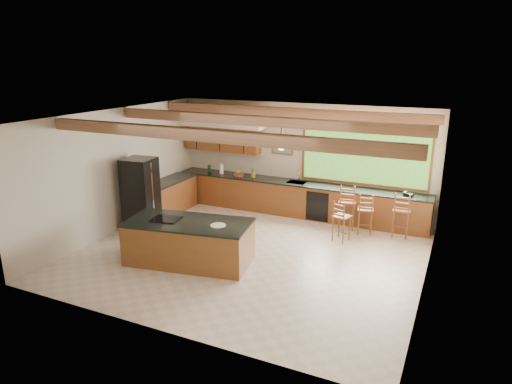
% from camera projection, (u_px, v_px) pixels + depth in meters
% --- Properties ---
extents(ground, '(7.20, 7.20, 0.00)m').
position_uv_depth(ground, '(250.00, 254.00, 10.03)').
color(ground, beige).
rests_on(ground, ground).
extents(room_shell, '(7.27, 6.54, 3.02)m').
position_uv_depth(room_shell, '(256.00, 149.00, 10.05)').
color(room_shell, beige).
rests_on(room_shell, ground).
extents(counter_run, '(7.12, 3.10, 1.22)m').
position_uv_depth(counter_run, '(263.00, 198.00, 12.43)').
color(counter_run, brown).
rests_on(counter_run, ground).
extents(island, '(2.75, 1.64, 0.92)m').
position_uv_depth(island, '(189.00, 242.00, 9.53)').
color(island, brown).
rests_on(island, ground).
extents(refrigerator, '(0.78, 0.77, 1.84)m').
position_uv_depth(refrigerator, '(141.00, 195.00, 11.16)').
color(refrigerator, black).
rests_on(refrigerator, ground).
extents(bar_stool_a, '(0.44, 0.44, 1.00)m').
position_uv_depth(bar_stool_a, '(341.00, 218.00, 10.56)').
color(bar_stool_a, brown).
rests_on(bar_stool_a, ground).
extents(bar_stool_b, '(0.49, 0.49, 1.17)m').
position_uv_depth(bar_stool_b, '(347.00, 203.00, 11.30)').
color(bar_stool_b, brown).
rests_on(bar_stool_b, ground).
extents(bar_stool_c, '(0.43, 0.43, 1.12)m').
position_uv_depth(bar_stool_c, '(401.00, 211.00, 10.78)').
color(bar_stool_c, brown).
rests_on(bar_stool_c, ground).
extents(bar_stool_d, '(0.44, 0.44, 1.04)m').
position_uv_depth(bar_stool_d, '(365.00, 210.00, 10.97)').
color(bar_stool_d, brown).
rests_on(bar_stool_d, ground).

